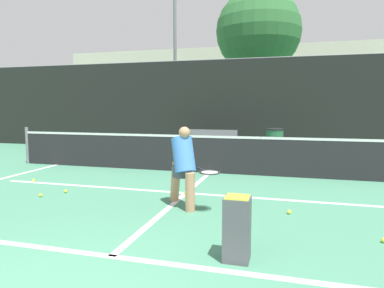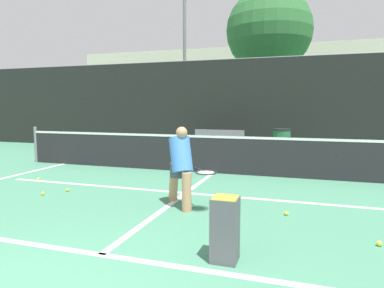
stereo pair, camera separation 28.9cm
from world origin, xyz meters
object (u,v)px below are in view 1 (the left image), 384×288
at_px(courtside_bench, 212,141).
at_px(parked_car, 227,128).
at_px(trash_bin, 274,143).
at_px(ball_hopper, 237,227).
at_px(player_practicing, 184,165).

height_order(courtside_bench, parked_car, parked_car).
bearing_deg(parked_car, trash_bin, -64.05).
bearing_deg(parked_car, ball_hopper, -79.87).
relative_size(ball_hopper, trash_bin, 0.74).
distance_m(ball_hopper, courtside_bench, 8.36).
height_order(courtside_bench, trash_bin, trash_bin).
bearing_deg(parked_car, courtside_bench, -86.99).
height_order(ball_hopper, parked_car, parked_car).
bearing_deg(ball_hopper, parked_car, 100.13).
bearing_deg(courtside_bench, trash_bin, -5.18).
relative_size(ball_hopper, parked_car, 0.17).
relative_size(player_practicing, parked_car, 0.32).
bearing_deg(player_practicing, parked_car, 145.64).
height_order(player_practicing, courtside_bench, player_practicing).
height_order(trash_bin, parked_car, parked_car).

